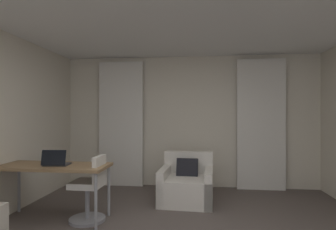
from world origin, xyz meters
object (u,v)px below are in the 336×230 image
Objects in this scene: armchair at (187,185)px; laptop at (56,162)px; desk_chair at (90,192)px; desk at (54,170)px.

laptop is at bearing -148.44° from armchair.
laptop is at bearing -171.69° from desk_chair.
desk is 0.58m from desk_chair.
desk is 4.30× the size of laptop.
laptop reaches higher than desk_chair.
armchair is 2.07m from laptop.
desk_chair is 2.58× the size of laptop.
laptop is (-1.71, -1.05, 0.53)m from armchair.
desk_chair is at bearing 2.53° from desk.
laptop is (0.05, -0.04, 0.11)m from desk.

